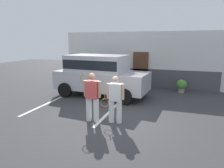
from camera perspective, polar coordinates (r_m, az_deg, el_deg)
ground_plane at (r=7.06m, az=0.19°, el=-10.54°), size 40.00×40.00×0.00m
parking_stripe_0 at (r=9.81m, az=-16.20°, el=-4.50°), size 0.12×4.40×0.01m
parking_stripe_1 at (r=8.51m, az=0.71°, el=-6.52°), size 0.12×4.40×0.01m
house_frontage at (r=12.35m, az=8.98°, el=6.41°), size 10.08×0.40×3.28m
parked_suv at (r=10.10m, az=-3.49°, el=3.06°), size 4.74×2.47×2.05m
tennis_player_man at (r=6.84m, az=-5.65°, el=-3.54°), size 0.76×0.27×1.68m
tennis_player_woman at (r=6.69m, az=0.91°, el=-4.29°), size 0.86×0.29×1.60m
potted_plant_by_porch at (r=11.46m, az=19.11°, el=-0.34°), size 0.54×0.54×0.71m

